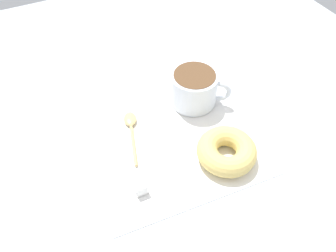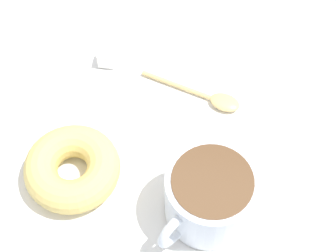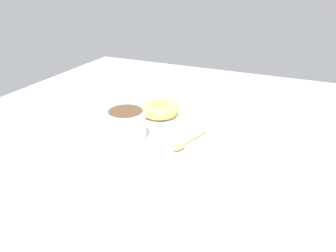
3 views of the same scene
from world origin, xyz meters
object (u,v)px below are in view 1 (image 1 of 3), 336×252
at_px(coffee_cup, 195,88).
at_px(sugar_cube, 140,187).
at_px(spoon, 131,126).
at_px(donut, 227,151).

xyz_separation_m(coffee_cup, sugar_cube, (-0.18, -0.14, -0.03)).
bearing_deg(spoon, sugar_cube, -105.15).
height_order(coffee_cup, donut, coffee_cup).
bearing_deg(spoon, coffee_cup, 4.67).
xyz_separation_m(spoon, sugar_cube, (-0.04, -0.13, 0.01)).
bearing_deg(coffee_cup, sugar_cube, -140.61).
bearing_deg(sugar_cube, donut, -1.07).
xyz_separation_m(donut, spoon, (-0.12, 0.14, -0.01)).
height_order(coffee_cup, spoon, coffee_cup).
relative_size(spoon, sugar_cube, 6.27).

